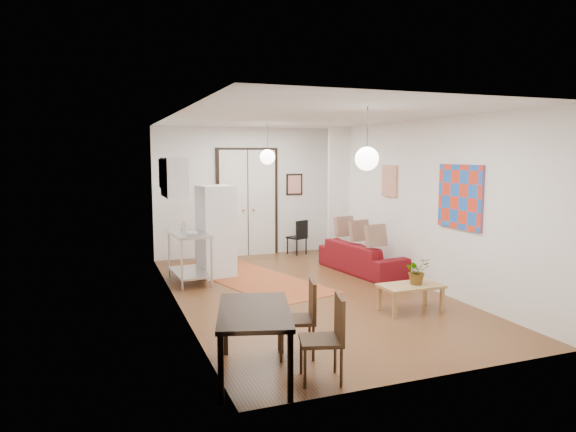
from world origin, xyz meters
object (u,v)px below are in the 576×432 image
object	(u,v)px
dining_table	(254,317)
dining_chair_far	(317,330)
fridge	(216,231)
sofa	(363,257)
black_side_chair	(296,234)
dining_chair_near	(293,310)
coffee_table	(411,288)
kitchen_counter	(189,250)

from	to	relation	value
dining_table	dining_chair_far	bearing A→B (deg)	-23.44
fridge	dining_table	size ratio (longest dim) A/B	1.20
sofa	black_side_chair	world-z (taller)	black_side_chair
dining_chair_near	coffee_table	bearing A→B (deg)	127.30
fridge	black_side_chair	distance (m)	2.71
sofa	kitchen_counter	xyz separation A→B (m)	(-3.33, 0.42, 0.29)
fridge	dining_chair_near	xyz separation A→B (m)	(-0.01, -4.08, -0.35)
dining_chair_near	dining_chair_far	xyz separation A→B (m)	(0.00, -0.70, 0.00)
black_side_chair	dining_chair_near	bearing A→B (deg)	44.21
dining_table	black_side_chair	xyz separation A→B (m)	(2.82, 6.03, -0.17)
sofa	fridge	distance (m)	2.91
coffee_table	fridge	xyz separation A→B (m)	(-2.18, 3.21, 0.51)
kitchen_counter	black_side_chair	size ratio (longest dim) A/B	1.52
coffee_table	dining_table	world-z (taller)	dining_table
coffee_table	kitchen_counter	world-z (taller)	kitchen_counter
coffee_table	kitchen_counter	size ratio (longest dim) A/B	0.76
dining_table	dining_chair_near	size ratio (longest dim) A/B	1.63
fridge	dining_chair_near	distance (m)	4.09
dining_chair_far	sofa	bearing A→B (deg)	161.35
coffee_table	black_side_chair	bearing A→B (deg)	89.59
coffee_table	black_side_chair	distance (m)	4.72
dining_table	dining_chair_near	world-z (taller)	dining_chair_near
black_side_chair	coffee_table	bearing A→B (deg)	65.49
kitchen_counter	fridge	world-z (taller)	fridge
fridge	dining_chair_near	bearing A→B (deg)	-98.15
coffee_table	dining_table	bearing A→B (deg)	-154.95
kitchen_counter	dining_chair_near	world-z (taller)	kitchen_counter
fridge	dining_chair_near	world-z (taller)	fridge
dining_chair_near	dining_chair_far	size ratio (longest dim) A/B	1.00
coffee_table	kitchen_counter	distance (m)	4.01
sofa	dining_chair_far	distance (m)	4.93
sofa	fridge	size ratio (longest dim) A/B	1.18
black_side_chair	dining_table	bearing A→B (deg)	40.80
sofa	fridge	bearing A→B (deg)	67.58
sofa	kitchen_counter	bearing A→B (deg)	74.88
sofa	dining_chair_far	size ratio (longest dim) A/B	2.30
dining_table	coffee_table	bearing A→B (deg)	25.05
sofa	black_side_chair	size ratio (longest dim) A/B	2.54
fridge	dining_chair_far	world-z (taller)	fridge
kitchen_counter	fridge	distance (m)	0.69
dining_chair_near	black_side_chair	bearing A→B (deg)	174.02
coffee_table	dining_chair_near	xyz separation A→B (m)	(-2.19, -0.87, 0.16)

